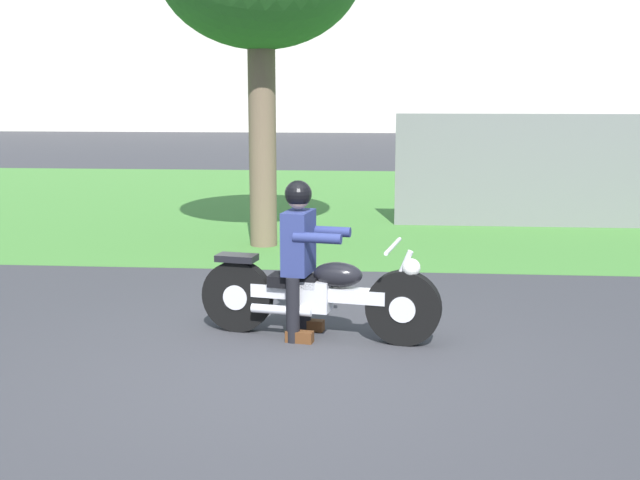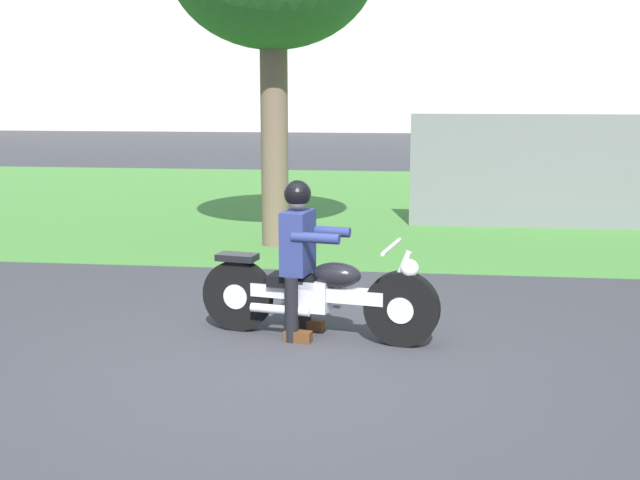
% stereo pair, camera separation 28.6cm
% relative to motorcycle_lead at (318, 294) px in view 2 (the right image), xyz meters
% --- Properties ---
extents(ground, '(120.00, 120.00, 0.00)m').
position_rel_motorcycle_lead_xyz_m(ground, '(-0.17, -0.92, -0.40)').
color(ground, '#38383D').
extents(grass_verge, '(60.00, 12.00, 0.01)m').
position_rel_motorcycle_lead_xyz_m(grass_verge, '(-0.17, 8.65, -0.39)').
color(grass_verge, '#478438').
rests_on(grass_verge, ground).
extents(stadium_facade, '(56.90, 8.00, 13.54)m').
position_rel_motorcycle_lead_xyz_m(stadium_facade, '(-2.18, 37.42, 6.37)').
color(stadium_facade, silver).
rests_on(stadium_facade, ground).
extents(motorcycle_lead, '(2.17, 0.72, 0.89)m').
position_rel_motorcycle_lead_xyz_m(motorcycle_lead, '(0.00, 0.00, 0.00)').
color(motorcycle_lead, black).
rests_on(motorcycle_lead, ground).
extents(rider_lead, '(0.60, 0.53, 1.41)m').
position_rel_motorcycle_lead_xyz_m(rider_lead, '(-0.16, 0.03, 0.42)').
color(rider_lead, black).
rests_on(rider_lead, ground).
extents(fence_segment, '(7.00, 0.06, 1.80)m').
position_rel_motorcycle_lead_xyz_m(fence_segment, '(4.23, 6.09, 0.50)').
color(fence_segment, slate).
rests_on(fence_segment, ground).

